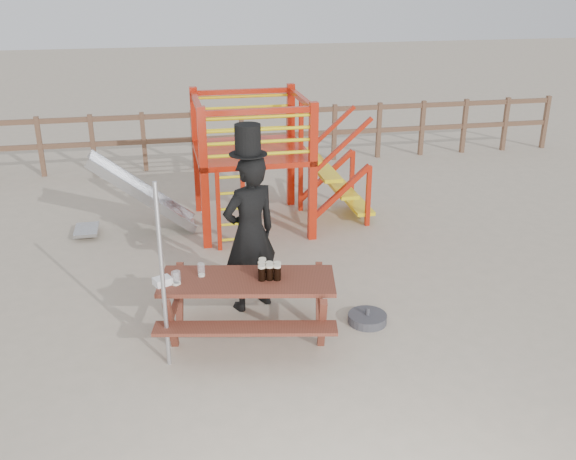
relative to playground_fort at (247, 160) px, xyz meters
The scene contains 10 objects.
ground 3.74m from the playground_fort, 91.99° to the right, with size 60.00×60.00×0.00m, color tan.
back_fence 3.44m from the playground_fort, 92.08° to the left, with size 15.09×0.09×1.20m.
playground_fort is the anchor object (origin of this frame).
picnic_table 3.52m from the playground_fort, 98.16° to the right, with size 2.10×1.64×0.73m.
man_with_hat 2.73m from the playground_fort, 97.36° to the right, with size 0.82×0.70×2.26m.
metal_pole 4.03m from the playground_fort, 110.11° to the right, with size 0.04×0.04×2.01m, color #B2B2B7.
parasol_base 3.65m from the playground_fort, 74.83° to the right, with size 0.46×0.46×0.19m.
paper_bag 3.67m from the playground_fort, 112.39° to the right, with size 0.18×0.14×0.08m, color white.
stout_pints 3.45m from the playground_fort, 94.31° to the right, with size 0.26×0.29×0.17m.
empty_glasses 3.56m from the playground_fort, 109.03° to the right, with size 0.37×0.23×0.15m.
Camera 1 is at (-1.18, -6.03, 3.84)m, focal length 40.00 mm.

